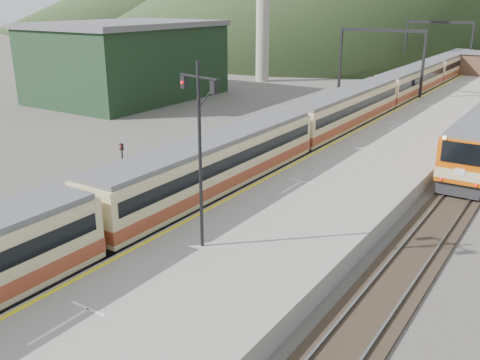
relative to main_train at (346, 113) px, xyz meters
The scene contains 10 objects.
track_main 2.18m from the main_train, 90.00° to the left, with size 2.60×200.00×0.23m.
track_far 5.46m from the main_train, 166.53° to the left, with size 2.60×200.00×0.23m.
platform 5.83m from the main_train, ahead, with size 8.00×100.00×1.00m, color gray.
gantry_near 16.86m from the main_train, 99.98° to the left, with size 9.55×0.25×8.00m.
gantry_far 41.46m from the main_train, 93.96° to the left, with size 9.55×0.25×8.00m.
warehouse 28.29m from the main_train, behind, with size 14.50×20.50×8.60m.
main_train is the anchor object (origin of this frame).
signal_mast 26.16m from the main_train, 80.89° to the right, with size 2.16×0.65×7.75m.
short_signal_b 12.10m from the main_train, 107.11° to the right, with size 0.26×0.22×2.27m.
short_signal_c 20.05m from the main_train, 112.05° to the right, with size 0.24×0.18×2.27m.
Camera 1 is at (16.72, -3.20, 10.98)m, focal length 40.00 mm.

